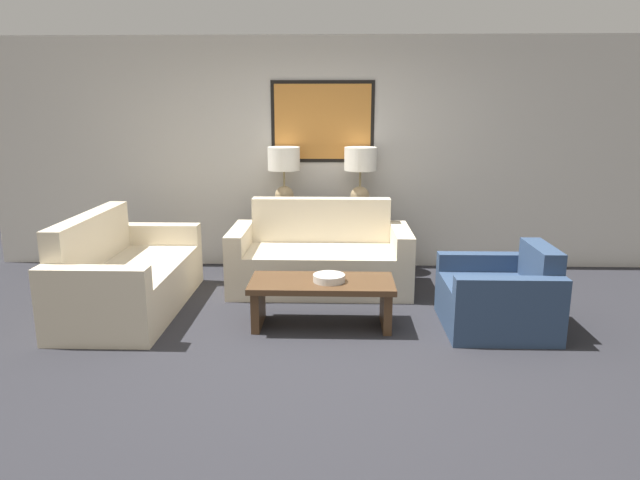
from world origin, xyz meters
TOP-DOWN VIEW (x-y plane):
  - ground_plane at (0.00, 0.00)m, footprint 20.00×20.00m
  - back_wall at (0.00, 2.54)m, footprint 7.86×0.12m
  - console_table at (0.00, 2.27)m, footprint 1.39×0.38m
  - table_lamp_left at (-0.43, 2.27)m, footprint 0.36×0.36m
  - table_lamp_right at (0.43, 2.27)m, footprint 0.36×0.36m
  - couch_by_back_wall at (0.00, 1.61)m, footprint 1.85×0.90m
  - couch_by_side at (-1.80, 0.90)m, footprint 0.90×1.85m
  - coffee_table at (0.04, 0.53)m, footprint 1.24×0.56m
  - decorative_bowl at (0.11, 0.51)m, footprint 0.27×0.27m
  - armchair_near_back_wall at (1.58, 0.54)m, footprint 0.89×0.91m

SIDE VIEW (x-z plane):
  - ground_plane at x=0.00m, z-range 0.00..0.00m
  - armchair_near_back_wall at x=1.58m, z-range -0.10..0.63m
  - couch_by_back_wall at x=0.00m, z-range -0.15..0.76m
  - couch_by_side at x=-1.80m, z-range -0.15..0.76m
  - coffee_table at x=0.04m, z-range 0.10..0.51m
  - console_table at x=0.00m, z-range 0.00..0.75m
  - decorative_bowl at x=0.11m, z-range 0.41..0.47m
  - table_lamp_left at x=-0.43m, z-range 0.85..1.53m
  - table_lamp_right at x=0.43m, z-range 0.85..1.53m
  - back_wall at x=0.00m, z-range 0.01..2.66m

